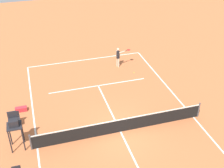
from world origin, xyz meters
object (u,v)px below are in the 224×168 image
at_px(player_serving, 119,56).
at_px(tennis_ball, 134,72).
at_px(courtside_chair_mid, 16,118).
at_px(equipment_bag, 21,109).
at_px(umpire_chair, 14,125).

bearing_deg(player_serving, tennis_ball, 11.48).
distance_m(courtside_chair_mid, equipment_bag, 1.49).
bearing_deg(tennis_ball, umpire_chair, 33.58).
height_order(tennis_ball, equipment_bag, equipment_bag).
xyz_separation_m(player_serving, tennis_ball, (-0.88, 1.45, -0.98)).
relative_size(player_serving, courtside_chair_mid, 1.79).
relative_size(player_serving, tennis_ball, 25.00).
bearing_deg(tennis_ball, equipment_bag, 16.59).
distance_m(tennis_ball, courtside_chair_mid, 10.20).
bearing_deg(player_serving, courtside_chair_mid, -76.28).
xyz_separation_m(tennis_ball, courtside_chair_mid, (9.33, 4.10, 0.50)).
relative_size(tennis_ball, equipment_bag, 0.09).
xyz_separation_m(player_serving, courtside_chair_mid, (8.45, 5.56, -0.48)).
relative_size(umpire_chair, courtside_chair_mid, 2.54).
xyz_separation_m(courtside_chair_mid, equipment_bag, (-0.29, -1.41, -0.38)).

